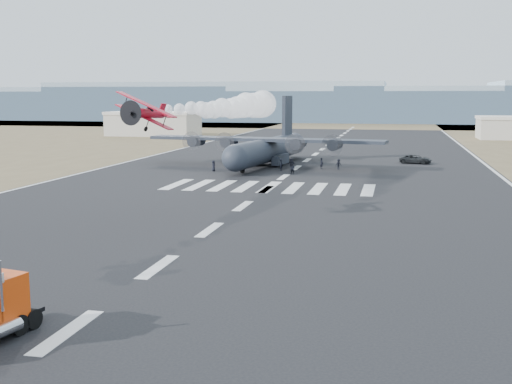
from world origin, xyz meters
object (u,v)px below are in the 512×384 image
(crew_b, at_px, (239,162))
(crew_d, at_px, (291,165))
(transport_aircraft, at_px, (268,148))
(crew_c, at_px, (339,164))
(aerobatic_biplane, at_px, (146,113))
(crew_h, at_px, (292,169))
(support_vehicle, at_px, (416,159))
(crew_g, at_px, (322,163))
(crew_f, at_px, (291,164))
(hangar_left, at_px, (154,123))
(crew_a, at_px, (281,165))
(crew_e, at_px, (213,166))

(crew_b, distance_m, crew_d, 9.57)
(transport_aircraft, distance_m, crew_b, 5.39)
(crew_c, xyz_separation_m, crew_d, (-6.74, -3.41, 0.15))
(aerobatic_biplane, bearing_deg, crew_h, 83.75)
(crew_d, bearing_deg, transport_aircraft, 99.79)
(support_vehicle, xyz_separation_m, crew_g, (-14.37, -11.02, 0.12))
(support_vehicle, distance_m, crew_g, 18.11)
(crew_f, bearing_deg, aerobatic_biplane, -74.33)
(crew_c, xyz_separation_m, crew_g, (-2.64, 0.29, 0.06))
(hangar_left, distance_m, crew_h, 97.04)
(transport_aircraft, distance_m, crew_a, 7.91)
(hangar_left, distance_m, crew_b, 85.38)
(crew_a, relative_size, crew_c, 1.15)
(crew_g, bearing_deg, crew_c, -141.73)
(transport_aircraft, relative_size, crew_a, 21.44)
(aerobatic_biplane, bearing_deg, crew_b, 98.26)
(crew_h, bearing_deg, crew_e, -162.53)
(crew_d, bearing_deg, hangar_left, 96.92)
(crew_g, bearing_deg, crew_e, 67.77)
(hangar_left, height_order, support_vehicle, hangar_left)
(crew_h, bearing_deg, crew_g, 90.81)
(crew_d, bearing_deg, crew_a, 163.60)
(transport_aircraft, height_order, crew_d, transport_aircraft)
(transport_aircraft, xyz_separation_m, crew_g, (9.01, -2.88, -2.03))
(aerobatic_biplane, relative_size, crew_a, 3.20)
(aerobatic_biplane, bearing_deg, hangar_left, 116.34)
(aerobatic_biplane, height_order, crew_g, aerobatic_biplane)
(crew_a, bearing_deg, crew_h, -149.40)
(support_vehicle, relative_size, crew_e, 3.30)
(support_vehicle, relative_size, crew_d, 2.79)
(crew_f, bearing_deg, hangar_left, 148.48)
(crew_a, bearing_deg, crew_c, -66.32)
(crew_b, height_order, crew_f, crew_f)
(crew_h, bearing_deg, crew_d, 124.60)
(aerobatic_biplane, relative_size, support_vehicle, 1.11)
(aerobatic_biplane, distance_m, crew_g, 46.27)
(aerobatic_biplane, distance_m, transport_aircraft, 47.54)
(transport_aircraft, bearing_deg, crew_d, -45.87)
(crew_a, xyz_separation_m, crew_g, (5.61, 3.98, -0.06))
(crew_c, xyz_separation_m, crew_e, (-18.03, -6.28, 0.00))
(crew_d, height_order, crew_g, crew_d)
(crew_b, relative_size, crew_h, 0.96)
(hangar_left, xyz_separation_m, crew_e, (40.59, -80.18, -2.62))
(support_vehicle, bearing_deg, crew_b, 126.02)
(transport_aircraft, relative_size, crew_d, 20.72)
(crew_e, xyz_separation_m, crew_g, (15.38, 6.58, 0.05))
(transport_aircraft, xyz_separation_m, crew_h, (5.73, -10.73, -2.05))
(crew_h, bearing_deg, crew_f, 124.07)
(crew_a, xyz_separation_m, crew_d, (1.51, 0.28, 0.03))
(crew_e, bearing_deg, crew_g, -102.22)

